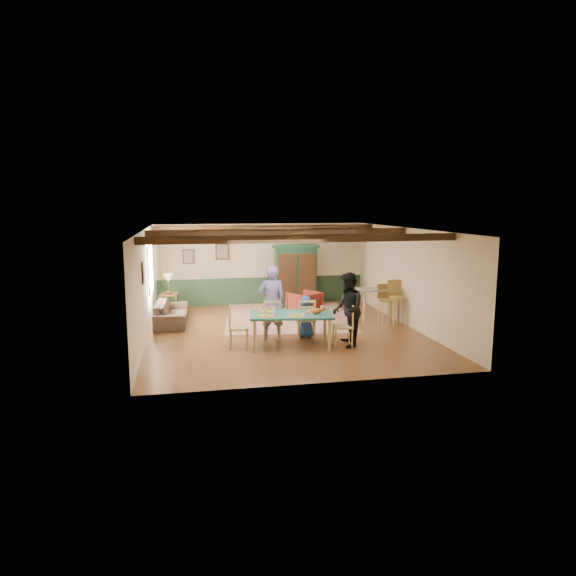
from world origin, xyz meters
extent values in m
plane|color=#5B3219|center=(0.00, 0.00, 0.00)|extent=(8.00, 8.00, 0.00)
cube|color=beige|center=(0.00, 4.00, 1.35)|extent=(7.00, 0.02, 2.70)
cube|color=beige|center=(-3.50, 0.00, 1.35)|extent=(0.02, 8.00, 2.70)
cube|color=beige|center=(3.50, 0.00, 1.35)|extent=(0.02, 8.00, 2.70)
cube|color=silver|center=(0.00, 0.00, 2.70)|extent=(7.00, 8.00, 0.02)
cube|color=#1E3823|center=(0.00, 3.98, 0.45)|extent=(6.95, 0.03, 0.90)
cube|color=black|center=(0.00, -2.30, 2.61)|extent=(6.95, 0.16, 0.16)
cube|color=black|center=(0.00, 0.40, 2.61)|extent=(6.95, 0.16, 0.16)
cube|color=black|center=(0.00, 3.00, 2.61)|extent=(6.95, 0.16, 0.16)
imported|color=#7563AB|center=(-0.41, -0.55, 0.92)|extent=(0.73, 0.53, 1.84)
imported|color=black|center=(1.22, -1.63, 0.88)|extent=(0.78, 0.94, 1.76)
imported|color=#234A8F|center=(0.44, -0.66, 0.54)|extent=(0.57, 0.41, 1.07)
cube|color=beige|center=(0.46, 1.80, 0.01)|extent=(4.13, 4.72, 0.01)
cube|color=black|center=(1.01, 3.25, 1.03)|extent=(1.45, 0.58, 2.05)
imported|color=#4E130F|center=(0.95, 1.75, 0.38)|extent=(1.13, 1.14, 0.76)
imported|color=#372B22|center=(-2.93, 1.55, 0.31)|extent=(0.93, 2.19, 0.63)
camera|label=1|loc=(-2.46, -12.96, 3.33)|focal=32.00mm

